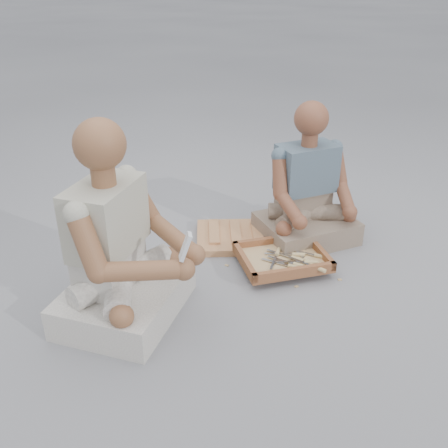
# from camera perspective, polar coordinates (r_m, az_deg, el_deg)

# --- Properties ---
(ground) EXTENTS (60.00, 60.00, 0.00)m
(ground) POSITION_cam_1_polar(r_m,az_deg,el_deg) (2.54, 0.68, -7.58)
(ground) COLOR gray
(ground) RESTS_ON ground
(carved_panel) EXTENTS (0.64, 0.47, 0.04)m
(carved_panel) POSITION_cam_1_polar(r_m,az_deg,el_deg) (2.99, 2.67, -1.45)
(carved_panel) COLOR #A0603E
(carved_panel) RESTS_ON ground
(tool_tray) EXTENTS (0.55, 0.50, 0.06)m
(tool_tray) POSITION_cam_1_polar(r_m,az_deg,el_deg) (2.71, 6.69, -3.89)
(tool_tray) COLOR brown
(tool_tray) RESTS_ON carved_panel
(chisel_0) EXTENTS (0.12, 0.20, 0.02)m
(chisel_0) POSITION_cam_1_polar(r_m,az_deg,el_deg) (2.70, 9.37, -4.10)
(chisel_0) COLOR silver
(chisel_0) RESTS_ON tool_tray
(chisel_1) EXTENTS (0.20, 0.11, 0.02)m
(chisel_1) POSITION_cam_1_polar(r_m,az_deg,el_deg) (2.64, 8.23, -4.60)
(chisel_1) COLOR silver
(chisel_1) RESTS_ON tool_tray
(chisel_2) EXTENTS (0.19, 0.14, 0.02)m
(chisel_2) POSITION_cam_1_polar(r_m,az_deg,el_deg) (2.62, 10.43, -4.90)
(chisel_2) COLOR silver
(chisel_2) RESTS_ON tool_tray
(chisel_3) EXTENTS (0.22, 0.02, 0.02)m
(chisel_3) POSITION_cam_1_polar(r_m,az_deg,el_deg) (2.74, 8.08, -3.46)
(chisel_3) COLOR silver
(chisel_3) RESTS_ON tool_tray
(chisel_4) EXTENTS (0.06, 0.22, 0.02)m
(chisel_4) POSITION_cam_1_polar(r_m,az_deg,el_deg) (2.73, 6.09, -3.40)
(chisel_4) COLOR silver
(chisel_4) RESTS_ON tool_tray
(chisel_5) EXTENTS (0.20, 0.12, 0.02)m
(chisel_5) POSITION_cam_1_polar(r_m,az_deg,el_deg) (2.70, 8.00, -3.86)
(chisel_5) COLOR silver
(chisel_5) RESTS_ON tool_tray
(chisel_6) EXTENTS (0.22, 0.02, 0.02)m
(chisel_6) POSITION_cam_1_polar(r_m,az_deg,el_deg) (2.66, 9.45, -4.35)
(chisel_6) COLOR silver
(chisel_6) RESTS_ON tool_tray
(chisel_7) EXTENTS (0.21, 0.10, 0.02)m
(chisel_7) POSITION_cam_1_polar(r_m,az_deg,el_deg) (2.74, 10.58, -3.57)
(chisel_7) COLOR silver
(chisel_7) RESTS_ON tool_tray
(chisel_8) EXTENTS (0.21, 0.10, 0.02)m
(chisel_8) POSITION_cam_1_polar(r_m,az_deg,el_deg) (2.63, 7.64, -4.80)
(chisel_8) COLOR silver
(chisel_8) RESTS_ON tool_tray
(wood_chip_0) EXTENTS (0.02, 0.02, 0.00)m
(wood_chip_0) POSITION_cam_1_polar(r_m,az_deg,el_deg) (2.74, 0.32, -4.74)
(wood_chip_0) COLOR tan
(wood_chip_0) RESTS_ON ground
(wood_chip_1) EXTENTS (0.02, 0.02, 0.00)m
(wood_chip_1) POSITION_cam_1_polar(r_m,az_deg,el_deg) (2.89, 2.18, -2.87)
(wood_chip_1) COLOR tan
(wood_chip_1) RESTS_ON ground
(wood_chip_2) EXTENTS (0.02, 0.02, 0.00)m
(wood_chip_2) POSITION_cam_1_polar(r_m,az_deg,el_deg) (2.87, 4.36, -3.18)
(wood_chip_2) COLOR tan
(wood_chip_2) RESTS_ON ground
(wood_chip_3) EXTENTS (0.02, 0.02, 0.00)m
(wood_chip_3) POSITION_cam_1_polar(r_m,az_deg,el_deg) (3.03, 5.75, -1.53)
(wood_chip_3) COLOR tan
(wood_chip_3) RESTS_ON ground
(wood_chip_4) EXTENTS (0.02, 0.02, 0.00)m
(wood_chip_4) POSITION_cam_1_polar(r_m,az_deg,el_deg) (2.59, 8.29, -7.08)
(wood_chip_4) COLOR tan
(wood_chip_4) RESTS_ON ground
(wood_chip_5) EXTENTS (0.02, 0.02, 0.00)m
(wood_chip_5) POSITION_cam_1_polar(r_m,az_deg,el_deg) (2.80, 2.52, -3.96)
(wood_chip_5) COLOR tan
(wood_chip_5) RESTS_ON ground
(wood_chip_6) EXTENTS (0.02, 0.02, 0.00)m
(wood_chip_6) POSITION_cam_1_polar(r_m,az_deg,el_deg) (2.69, 13.10, -6.21)
(wood_chip_6) COLOR tan
(wood_chip_6) RESTS_ON ground
(wood_chip_7) EXTENTS (0.02, 0.02, 0.00)m
(wood_chip_7) POSITION_cam_1_polar(r_m,az_deg,el_deg) (2.93, -0.24, -2.46)
(wood_chip_7) COLOR tan
(wood_chip_7) RESTS_ON ground
(wood_chip_8) EXTENTS (0.02, 0.02, 0.00)m
(wood_chip_8) POSITION_cam_1_polar(r_m,az_deg,el_deg) (3.06, 12.66, -1.79)
(wood_chip_8) COLOR tan
(wood_chip_8) RESTS_ON ground
(craftsman) EXTENTS (0.68, 0.69, 0.93)m
(craftsman) POSITION_cam_1_polar(r_m,az_deg,el_deg) (2.27, -11.83, -3.39)
(craftsman) COLOR silver
(craftsman) RESTS_ON ground
(companion) EXTENTS (0.66, 0.61, 0.82)m
(companion) POSITION_cam_1_polar(r_m,az_deg,el_deg) (2.94, 9.51, 3.16)
(companion) COLOR gray
(companion) RESTS_ON ground
(mobile_phone) EXTENTS (0.07, 0.06, 0.12)m
(mobile_phone) POSITION_cam_1_polar(r_m,az_deg,el_deg) (2.02, -4.43, -2.58)
(mobile_phone) COLOR silver
(mobile_phone) RESTS_ON craftsman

